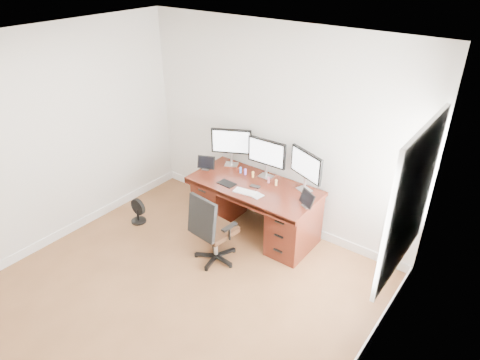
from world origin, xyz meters
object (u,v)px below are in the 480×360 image
Objects in this scene: monitor_center at (267,154)px; keyboard at (245,192)px; desk at (255,206)px; floor_fan at (137,211)px; office_chair at (213,240)px.

monitor_center reaches higher than keyboard.
floor_fan is at bearing -150.85° from desk.
floor_fan is 1.25× the size of keyboard.
office_chair is 1.39m from floor_fan.
monitor_center reaches higher than floor_fan.
desk is 1.78× the size of office_chair.
office_chair is at bearing -93.90° from desk.
keyboard is at bearing -88.94° from monitor_center.
keyboard is at bearing 87.53° from office_chair.
monitor_center is (0.06, 1.04, 0.77)m from office_chair.
keyboard is (1.47, 0.55, 0.58)m from floor_fan.
office_chair is at bearing -108.06° from keyboard.
floor_fan is at bearing -145.89° from monitor_center.
office_chair is 1.73× the size of monitor_center.
keyboard is (0.02, -0.26, 0.36)m from desk.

